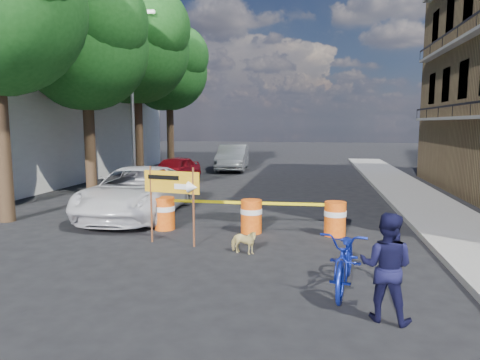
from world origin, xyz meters
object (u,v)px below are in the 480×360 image
at_px(barrel_mid_left, 165,213).
at_px(barrel_far_left, 103,211).
at_px(bicycle, 347,230).
at_px(sedan_red, 174,170).
at_px(barrel_mid_right, 251,216).
at_px(dog, 243,242).
at_px(suv_white, 137,192).
at_px(pedestrian, 386,267).
at_px(sedan_silver, 233,158).
at_px(detour_sign, 179,188).
at_px(barrel_far_right, 335,218).

bearing_deg(barrel_mid_left, barrel_far_left, -178.53).
relative_size(bicycle, sedan_red, 0.55).
height_order(barrel_mid_right, dog, barrel_mid_right).
height_order(barrel_mid_right, suv_white, suv_white).
bearing_deg(pedestrian, sedan_silver, -54.79).
bearing_deg(suv_white, barrel_mid_left, -50.24).
height_order(barrel_mid_left, sedan_red, sedan_red).
height_order(barrel_mid_left, detour_sign, detour_sign).
xyz_separation_m(barrel_mid_right, detour_sign, (-1.54, -1.47, 0.93)).
height_order(barrel_mid_right, sedan_red, sedan_red).
xyz_separation_m(dog, suv_white, (-4.02, 3.50, 0.49)).
xyz_separation_m(barrel_mid_left, detour_sign, (0.90, -1.45, 0.93)).
distance_m(barrel_far_left, detour_sign, 3.19).
bearing_deg(barrel_far_right, pedestrian, -83.94).
bearing_deg(barrel_far_left, bicycle, -28.76).
distance_m(barrel_mid_right, sedan_silver, 15.73).
xyz_separation_m(bicycle, dog, (-2.13, 1.73, -0.80)).
xyz_separation_m(barrel_far_left, bicycle, (6.48, -3.56, 0.61)).
bearing_deg(bicycle, barrel_far_right, 99.90).
xyz_separation_m(dog, sedan_red, (-5.22, 10.68, 0.39)).
xyz_separation_m(detour_sign, dog, (1.64, -0.43, -1.12)).
relative_size(detour_sign, bicycle, 0.88).
height_order(barrel_far_right, suv_white, suv_white).
height_order(suv_white, sedan_silver, sedan_silver).
height_order(barrel_far_right, sedan_silver, sedan_silver).
distance_m(barrel_far_left, suv_white, 1.72).
bearing_deg(suv_white, barrel_far_right, -16.60).
bearing_deg(barrel_far_right, sedan_red, 130.15).
relative_size(dog, sedan_red, 0.17).
bearing_deg(sedan_silver, barrel_mid_left, -90.90).
relative_size(barrel_mid_right, detour_sign, 0.47).
bearing_deg(suv_white, sedan_red, 96.61).
bearing_deg(barrel_mid_left, detour_sign, -58.25).
bearing_deg(sedan_silver, suv_white, -96.65).
bearing_deg(pedestrian, barrel_far_right, -65.80).
xyz_separation_m(barrel_far_left, detour_sign, (2.71, -1.40, 0.93)).
xyz_separation_m(barrel_far_left, sedan_red, (-0.86, 8.85, 0.20)).
xyz_separation_m(barrel_far_left, barrel_mid_left, (1.82, 0.05, 0.00)).
height_order(detour_sign, pedestrian, detour_sign).
relative_size(barrel_far_right, dog, 1.35).
distance_m(pedestrian, bicycle, 1.26).
relative_size(barrel_far_left, detour_sign, 0.47).
bearing_deg(sedan_red, barrel_far_left, -78.09).
height_order(barrel_mid_left, barrel_mid_right, same).
xyz_separation_m(barrel_far_right, suv_white, (-6.13, 1.50, 0.30)).
bearing_deg(bicycle, barrel_mid_right, 131.16).
bearing_deg(bicycle, dog, 150.54).
bearing_deg(sedan_red, barrel_mid_left, -66.72).
distance_m(barrel_far_right, pedestrian, 4.88).
bearing_deg(sedan_red, sedan_silver, 82.06).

